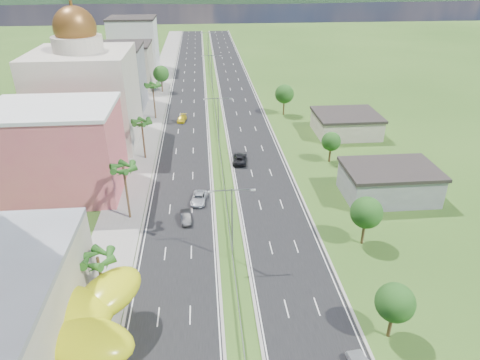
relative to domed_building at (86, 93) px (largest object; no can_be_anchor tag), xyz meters
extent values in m
plane|color=#2D5119|center=(28.00, -55.00, -11.35)|extent=(500.00, 500.00, 0.00)
cube|color=black|center=(20.50, 35.00, -11.33)|extent=(11.00, 260.00, 0.04)
cube|color=black|center=(35.50, 35.00, -11.33)|extent=(11.00, 260.00, 0.04)
cube|color=gray|center=(11.00, 35.00, -11.29)|extent=(7.00, 260.00, 0.12)
cube|color=gray|center=(28.00, 17.00, -10.73)|extent=(0.08, 216.00, 0.28)
cube|color=gray|center=(28.00, 119.00, -11.00)|extent=(0.10, 0.12, 0.70)
cylinder|color=gray|center=(28.00, -45.00, -5.85)|extent=(0.20, 0.20, 11.00)
cube|color=gray|center=(26.56, -45.00, -0.55)|extent=(2.88, 0.12, 0.12)
cube|color=gray|center=(29.44, -45.00, -0.55)|extent=(2.88, 0.12, 0.12)
cube|color=silver|center=(25.28, -45.00, -0.65)|extent=(0.60, 0.25, 0.18)
cube|color=silver|center=(30.72, -45.00, -0.65)|extent=(0.60, 0.25, 0.18)
cylinder|color=gray|center=(28.00, -5.00, -5.85)|extent=(0.20, 0.20, 11.00)
cube|color=gray|center=(26.56, -5.00, -0.55)|extent=(2.88, 0.12, 0.12)
cube|color=gray|center=(29.44, -5.00, -0.55)|extent=(2.88, 0.12, 0.12)
cube|color=silver|center=(25.28, -5.00, -0.65)|extent=(0.60, 0.25, 0.18)
cube|color=silver|center=(30.72, -5.00, -0.65)|extent=(0.60, 0.25, 0.18)
cylinder|color=gray|center=(28.00, 40.00, -5.85)|extent=(0.20, 0.20, 11.00)
cube|color=gray|center=(26.56, 40.00, -0.55)|extent=(2.88, 0.12, 0.12)
cube|color=gray|center=(29.44, 40.00, -0.55)|extent=(2.88, 0.12, 0.12)
cube|color=silver|center=(25.28, 40.00, -0.65)|extent=(0.60, 0.25, 0.18)
cube|color=silver|center=(30.72, 40.00, -0.65)|extent=(0.60, 0.25, 0.18)
cylinder|color=gray|center=(28.00, 85.00, -5.85)|extent=(0.20, 0.20, 11.00)
cube|color=gray|center=(26.56, 85.00, -0.55)|extent=(2.88, 0.12, 0.12)
cube|color=gray|center=(29.44, 85.00, -0.55)|extent=(2.88, 0.12, 0.12)
cube|color=silver|center=(25.28, 85.00, -0.65)|extent=(0.60, 0.25, 0.18)
cube|color=silver|center=(30.72, 85.00, -0.65)|extent=(0.60, 0.25, 0.18)
cylinder|color=gray|center=(4.00, -57.00, -9.35)|extent=(0.50, 0.50, 4.00)
cylinder|color=gray|center=(13.00, -57.00, -9.35)|extent=(0.50, 0.50, 4.00)
cube|color=#D75865|center=(0.00, -23.00, -3.85)|extent=(20.00, 15.00, 15.00)
cube|color=beige|center=(0.00, 0.00, -1.35)|extent=(20.00, 20.00, 20.00)
cylinder|color=beige|center=(0.00, 0.00, 10.15)|extent=(10.00, 10.00, 3.00)
sphere|color=brown|center=(0.00, 0.00, 13.15)|extent=(8.40, 8.40, 8.40)
cube|color=slate|center=(1.00, 25.00, -3.35)|extent=(16.00, 15.00, 16.00)
cube|color=#A49C87|center=(1.00, 47.00, -4.85)|extent=(16.00, 15.00, 13.00)
cube|color=silver|center=(1.00, 70.00, -2.35)|extent=(16.00, 15.00, 18.00)
cube|color=slate|center=(56.00, -30.00, -8.85)|extent=(15.00, 10.00, 5.00)
cube|color=#A49C87|center=(58.00, 0.00, -9.15)|extent=(14.00, 12.00, 4.40)
cylinder|color=#47301C|center=(12.50, -53.00, -7.60)|extent=(0.36, 0.36, 7.50)
cylinder|color=#47301C|center=(12.50, -33.00, -6.85)|extent=(0.36, 0.36, 9.00)
cylinder|color=#47301C|center=(12.50, -10.00, -7.35)|extent=(0.36, 0.36, 8.00)
cylinder|color=#47301C|center=(12.50, 15.00, -6.95)|extent=(0.36, 0.36, 8.80)
cylinder|color=#47301C|center=(12.50, 40.00, -8.90)|extent=(0.40, 0.40, 4.90)
sphere|color=#24571B|center=(12.50, 40.00, -5.75)|extent=(4.90, 4.90, 4.90)
cylinder|color=#47301C|center=(44.00, -60.00, -9.25)|extent=(0.40, 0.40, 4.20)
sphere|color=#24571B|center=(44.00, -60.00, -6.55)|extent=(4.20, 4.20, 4.20)
cylinder|color=#47301C|center=(47.00, -43.00, -9.08)|extent=(0.40, 0.40, 4.55)
sphere|color=#24571B|center=(47.00, -43.00, -6.15)|extent=(4.55, 4.55, 4.55)
cylinder|color=#47301C|center=(50.00, -15.00, -9.43)|extent=(0.40, 0.40, 3.85)
sphere|color=#24571B|center=(50.00, -15.00, -6.95)|extent=(3.85, 3.85, 3.85)
cylinder|color=#47301C|center=(46.00, 15.00, -8.90)|extent=(0.40, 0.40, 4.90)
sphere|color=#24571B|center=(46.00, 15.00, -5.75)|extent=(4.90, 4.90, 4.90)
imported|color=black|center=(21.40, -34.85, -10.61)|extent=(1.91, 4.39, 1.40)
imported|color=#B6BABF|center=(23.47, -29.05, -10.60)|extent=(3.17, 5.43, 1.42)
imported|color=gold|center=(19.37, 12.09, -10.63)|extent=(2.61, 4.93, 1.36)
imported|color=black|center=(31.81, -13.78, -10.51)|extent=(3.36, 6.08, 1.61)
camera|label=1|loc=(24.81, -92.15, 25.39)|focal=32.00mm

